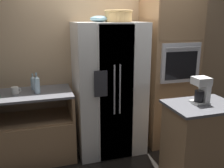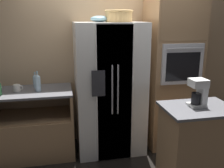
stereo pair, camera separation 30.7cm
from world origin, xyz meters
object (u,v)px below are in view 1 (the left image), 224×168
(coffee_maker, at_px, (202,89))
(wicker_basket, at_px, (118,16))
(wall_oven, at_px, (167,71))
(mug, at_px, (15,90))
(refrigerator, at_px, (109,89))
(bottle_short, at_px, (37,84))
(bottle_wide, at_px, (33,83))
(fruit_bowl, at_px, (99,19))

(coffee_maker, bearing_deg, wicker_basket, 126.35)
(wall_oven, distance_m, mug, 2.18)
(refrigerator, distance_m, bottle_short, 0.98)
(wicker_basket, relative_size, bottle_wide, 1.65)
(fruit_bowl, xyz_separation_m, bottle_short, (-0.84, 0.00, -0.81))
(bottle_wide, relative_size, coffee_maker, 0.74)
(coffee_maker, bearing_deg, fruit_bowl, 133.91)
(bottle_short, bearing_deg, mug, 169.31)
(refrigerator, bearing_deg, bottle_wide, 170.33)
(refrigerator, xyz_separation_m, fruit_bowl, (-0.13, -0.02, 0.96))
(mug, bearing_deg, wicker_basket, -3.87)
(wall_oven, xyz_separation_m, wicker_basket, (-0.81, -0.08, 0.81))
(bottle_short, distance_m, mug, 0.29)
(wicker_basket, bearing_deg, mug, 176.13)
(wall_oven, xyz_separation_m, bottle_wide, (-1.95, 0.14, -0.06))
(mug, distance_m, coffee_maker, 2.29)
(wall_oven, relative_size, wicker_basket, 5.96)
(fruit_bowl, height_order, bottle_short, fruit_bowl)
(refrigerator, relative_size, coffee_maker, 6.04)
(wall_oven, height_order, wicker_basket, wall_oven)
(wicker_basket, relative_size, bottle_short, 1.35)
(fruit_bowl, xyz_separation_m, mug, (-1.11, 0.05, -0.89))
(refrigerator, height_order, wicker_basket, wicker_basket)
(refrigerator, xyz_separation_m, mug, (-1.24, 0.04, 0.07))
(wicker_basket, relative_size, mug, 3.01)
(bottle_wide, bearing_deg, refrigerator, -9.67)
(fruit_bowl, distance_m, bottle_short, 1.17)
(wall_oven, height_order, bottle_wide, wall_oven)
(wicker_basket, xyz_separation_m, fruit_bowl, (-0.25, 0.04, -0.04))
(refrigerator, xyz_separation_m, bottle_wide, (-1.02, 0.17, 0.12))
(fruit_bowl, relative_size, coffee_maker, 0.78)
(refrigerator, distance_m, coffee_maker, 1.28)
(wall_oven, distance_m, bottle_short, 1.90)
(refrigerator, relative_size, bottle_wide, 8.22)
(refrigerator, height_order, coffee_maker, refrigerator)
(wicker_basket, bearing_deg, bottle_wide, 168.61)
(coffee_maker, bearing_deg, mug, 153.43)
(bottle_wide, xyz_separation_m, mug, (-0.22, -0.14, -0.05))
(refrigerator, xyz_separation_m, bottle_short, (-0.97, -0.01, 0.15))
(mug, relative_size, coffee_maker, 0.40)
(bottle_short, distance_m, bottle_wide, 0.20)
(wicker_basket, distance_m, coffee_maker, 1.40)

